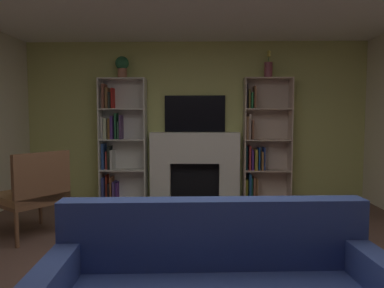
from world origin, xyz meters
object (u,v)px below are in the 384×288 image
at_px(tv, 195,114).
at_px(bookshelf_right, 261,145).
at_px(armchair, 33,193).
at_px(vase_with_flowers, 268,69).
at_px(fireplace, 195,164).
at_px(potted_plant, 122,66).
at_px(bookshelf_left, 118,140).

distance_m(tv, bookshelf_right, 1.18).
relative_size(tv, armchair, 1.01).
bearing_deg(vase_with_flowers, bookshelf_right, 158.85).
height_order(fireplace, armchair, fireplace).
distance_m(bookshelf_right, armchair, 3.47).
xyz_separation_m(fireplace, armchair, (-1.81, -1.87, -0.09)).
bearing_deg(potted_plant, armchair, -109.14).
relative_size(tv, vase_with_flowers, 2.27).
bearing_deg(vase_with_flowers, armchair, -148.00).
height_order(bookshelf_left, bookshelf_right, same).
height_order(fireplace, potted_plant, potted_plant).
xyz_separation_m(tv, vase_with_flowers, (1.16, -0.12, 0.71)).
xyz_separation_m(tv, bookshelf_right, (1.07, -0.08, -0.50)).
bearing_deg(armchair, bookshelf_left, 73.96).
distance_m(fireplace, potted_plant, 1.96).
bearing_deg(bookshelf_left, potted_plant, -21.56).
height_order(potted_plant, vase_with_flowers, vase_with_flowers).
height_order(tv, armchair, tv).
bearing_deg(bookshelf_right, tv, 175.58).
bearing_deg(bookshelf_left, bookshelf_right, -0.04).
xyz_separation_m(bookshelf_left, vase_with_flowers, (2.43, -0.04, 1.15)).
relative_size(fireplace, tv, 1.57).
distance_m(fireplace, tv, 0.82).
xyz_separation_m(potted_plant, vase_with_flowers, (2.33, 0.00, -0.05)).
relative_size(bookshelf_left, vase_with_flowers, 4.55).
relative_size(vase_with_flowers, armchair, 0.45).
xyz_separation_m(fireplace, potted_plant, (-1.16, -0.02, 1.58)).
height_order(bookshelf_right, vase_with_flowers, vase_with_flowers).
bearing_deg(tv, bookshelf_right, -4.42).
relative_size(bookshelf_left, armchair, 2.02).
bearing_deg(armchair, potted_plant, 70.86).
height_order(bookshelf_left, vase_with_flowers, vase_with_flowers).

